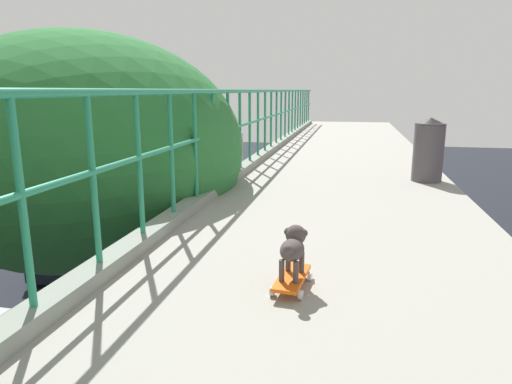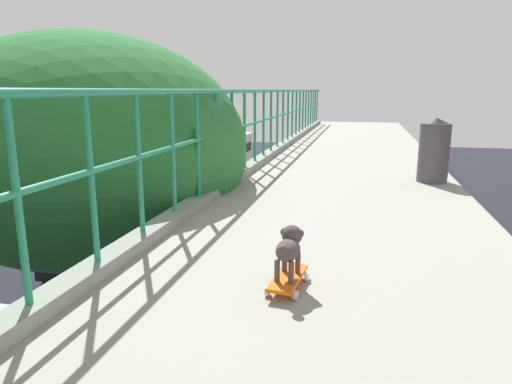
% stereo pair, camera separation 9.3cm
% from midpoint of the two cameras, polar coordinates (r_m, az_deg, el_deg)
% --- Properties ---
extents(car_white_fifth, '(1.94, 4.53, 1.35)m').
position_cam_midpoint_polar(car_white_fifth, '(14.89, -16.18, -12.97)').
color(car_white_fifth, silver).
rests_on(car_white_fifth, ground).
extents(car_black_sixth, '(2.00, 4.27, 1.43)m').
position_cam_midpoint_polar(car_black_sixth, '(19.38, -20.92, -6.98)').
color(car_black_sixth, black).
rests_on(car_black_sixth, ground).
extents(city_bus, '(2.57, 11.80, 3.47)m').
position_cam_midpoint_polar(city_bus, '(33.18, -6.10, 3.97)').
color(city_bus, white).
rests_on(city_bus, ground).
extents(roadside_tree_mid, '(4.50, 4.50, 7.71)m').
position_cam_midpoint_polar(roadside_tree_mid, '(6.91, -21.11, 4.45)').
color(roadside_tree_mid, '#503E1F').
rests_on(roadside_tree_mid, ground).
extents(toy_skateboard, '(0.24, 0.49, 0.09)m').
position_cam_midpoint_polar(toy_skateboard, '(3.08, 3.63, -10.74)').
color(toy_skateboard, '#F25A0F').
rests_on(toy_skateboard, overpass_deck).
extents(small_dog, '(0.18, 0.36, 0.32)m').
position_cam_midpoint_polar(small_dog, '(3.02, 3.79, -6.75)').
color(small_dog, '#4B3F40').
rests_on(small_dog, toy_skateboard).
extents(litter_bin, '(0.43, 0.43, 0.91)m').
position_cam_midpoint_polar(litter_bin, '(6.97, 20.39, 5.06)').
color(litter_bin, '#52484F').
rests_on(litter_bin, overpass_deck).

